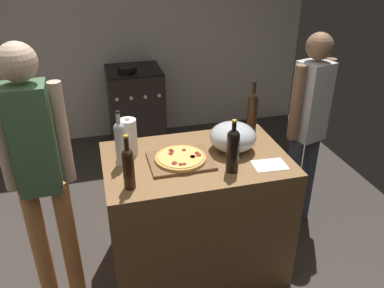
{
  "coord_description": "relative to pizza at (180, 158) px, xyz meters",
  "views": [
    {
      "loc": [
        -0.49,
        -1.51,
        2.2
      ],
      "look_at": [
        0.11,
        0.74,
        0.97
      ],
      "focal_mm": 36.98,
      "sensor_mm": 36.0,
      "label": 1
    }
  ],
  "objects": [
    {
      "name": "counter",
      "position": [
        0.11,
        0.03,
        -0.49
      ],
      "size": [
        1.2,
        0.77,
        0.92
      ],
      "primitive_type": "cube",
      "color": "olive",
      "rests_on": "ground_plane"
    },
    {
      "name": "person_in_red",
      "position": [
        1.09,
        0.32,
        -0.02
      ],
      "size": [
        0.37,
        0.25,
        1.62
      ],
      "color": "#383D4C",
      "rests_on": "ground_plane"
    },
    {
      "name": "pizza",
      "position": [
        0.0,
        0.0,
        0.0
      ],
      "size": [
        0.33,
        0.33,
        0.03
      ],
      "color": "tan",
      "rests_on": "cutting_board"
    },
    {
      "name": "mixing_bowl",
      "position": [
        0.38,
        0.08,
        0.06
      ],
      "size": [
        0.31,
        0.31,
        0.19
      ],
      "color": "#B2B2B7",
      "rests_on": "counter"
    },
    {
      "name": "paper_towel_roll",
      "position": [
        -0.3,
        0.19,
        0.09
      ],
      "size": [
        0.11,
        0.11,
        0.25
      ],
      "color": "white",
      "rests_on": "counter"
    },
    {
      "name": "recipe_sheet",
      "position": [
        0.54,
        -0.18,
        -0.03
      ],
      "size": [
        0.22,
        0.16,
        0.0
      ],
      "primitive_type": "cube",
      "rotation": [
        0.0,
        0.0,
        -0.06
      ],
      "color": "white",
      "rests_on": "counter"
    },
    {
      "name": "wine_bottle_amber",
      "position": [
        -0.35,
        -0.21,
        0.11
      ],
      "size": [
        0.07,
        0.07,
        0.33
      ],
      "color": "#331E0F",
      "rests_on": "counter"
    },
    {
      "name": "ground_plane",
      "position": [
        0.0,
        0.91,
        -0.96
      ],
      "size": [
        4.2,
        3.64,
        0.02
      ],
      "primitive_type": "cube",
      "color": "#3F3833"
    },
    {
      "name": "wine_bottle_dark",
      "position": [
        0.28,
        -0.18,
        0.12
      ],
      "size": [
        0.08,
        0.08,
        0.34
      ],
      "color": "black",
      "rests_on": "counter"
    },
    {
      "name": "cutting_board",
      "position": [
        -0.0,
        0.0,
        -0.02
      ],
      "size": [
        0.4,
        0.32,
        0.02
      ],
      "primitive_type": "cube",
      "color": "brown",
      "rests_on": "counter"
    },
    {
      "name": "stove",
      "position": [
        -0.04,
        2.07,
        -0.49
      ],
      "size": [
        0.59,
        0.58,
        0.96
      ],
      "color": "black",
      "rests_on": "ground_plane"
    },
    {
      "name": "person_in_stripes",
      "position": [
        -0.84,
        0.0,
        0.06
      ],
      "size": [
        0.39,
        0.21,
        1.74
      ],
      "color": "#D88C4C",
      "rests_on": "ground_plane"
    },
    {
      "name": "wine_bottle_green",
      "position": [
        0.61,
        0.3,
        0.14
      ],
      "size": [
        0.07,
        0.07,
        0.39
      ],
      "color": "#331E0F",
      "rests_on": "counter"
    },
    {
      "name": "wine_bottle_clear",
      "position": [
        -0.36,
        0.07,
        0.13
      ],
      "size": [
        0.07,
        0.07,
        0.36
      ],
      "color": "silver",
      "rests_on": "counter"
    },
    {
      "name": "kitchen_wall_rear",
      "position": [
        0.0,
        2.47,
        0.35
      ],
      "size": [
        4.2,
        0.1,
        2.6
      ],
      "primitive_type": "cube",
      "color": "beige",
      "rests_on": "ground_plane"
    }
  ]
}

